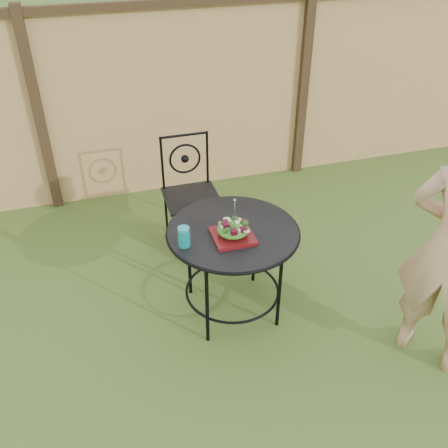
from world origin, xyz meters
TOP-DOWN VIEW (x-y plane):
  - ground at (0.00, 0.00)m, footprint 60.00×60.00m
  - fence at (-0.00, 2.19)m, footprint 8.00×0.12m
  - patio_table at (-0.06, 0.22)m, footprint 0.92×0.92m
  - patio_chair at (-0.14, 1.22)m, footprint 0.46×0.46m
  - salad_plate at (-0.09, 0.14)m, footprint 0.27×0.27m
  - salad at (-0.09, 0.14)m, footprint 0.21×0.21m
  - fork at (-0.08, 0.14)m, footprint 0.01×0.01m
  - drinking_glass at (-0.42, 0.14)m, footprint 0.08×0.08m

SIDE VIEW (x-z plane):
  - ground at x=0.00m, z-range 0.00..0.00m
  - patio_chair at x=-0.14m, z-range 0.03..0.98m
  - patio_table at x=-0.06m, z-range 0.22..0.95m
  - salad_plate at x=-0.09m, z-range 0.72..0.75m
  - salad at x=-0.09m, z-range 0.75..0.83m
  - drinking_glass at x=-0.42m, z-range 0.72..0.86m
  - fork at x=-0.08m, z-range 0.83..1.01m
  - fence at x=0.00m, z-range 0.00..1.90m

